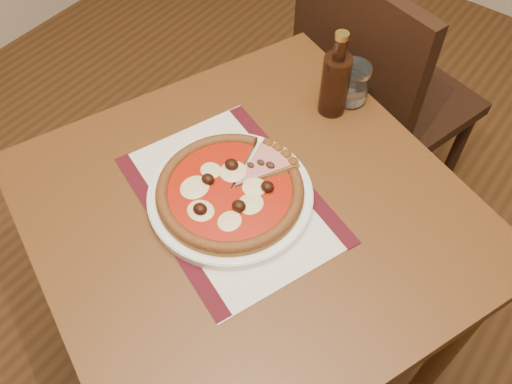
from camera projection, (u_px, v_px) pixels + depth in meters
table at (250, 236)px, 1.13m from camera, size 1.04×1.04×0.75m
chair_far at (373, 92)px, 1.58m from camera, size 0.53×0.53×0.92m
placemat at (231, 199)px, 1.06m from camera, size 0.51×0.44×0.00m
plate at (230, 196)px, 1.05m from camera, size 0.32×0.32×0.02m
pizza at (230, 190)px, 1.04m from camera, size 0.29×0.29×0.04m
ham_slice at (264, 170)px, 1.07m from camera, size 0.10×0.14×0.02m
water_glass at (352, 83)px, 1.20m from camera, size 0.10×0.10×0.09m
bottle at (335, 82)px, 1.15m from camera, size 0.06×0.06×0.20m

